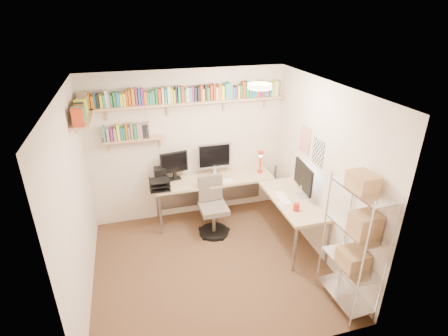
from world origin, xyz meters
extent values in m
plane|color=#4E2D21|center=(0.00, 0.00, 0.00)|extent=(3.20, 3.20, 0.00)
cube|color=beige|center=(0.00, 1.50, 1.25)|extent=(3.20, 0.04, 2.50)
cube|color=beige|center=(-1.60, 0.00, 1.25)|extent=(0.04, 3.00, 2.50)
cube|color=beige|center=(1.60, 0.00, 1.25)|extent=(0.04, 3.00, 2.50)
cube|color=beige|center=(0.00, -1.50, 1.25)|extent=(3.20, 0.04, 2.50)
cube|color=silver|center=(0.00, 0.00, 2.50)|extent=(3.20, 3.00, 0.04)
cube|color=silver|center=(1.59, 0.55, 1.55)|extent=(0.01, 0.30, 0.42)
cube|color=silver|center=(1.59, 0.15, 1.50)|extent=(0.01, 0.28, 0.38)
cylinder|color=#FFEAC6|center=(0.70, 0.20, 2.46)|extent=(0.30, 0.30, 0.06)
cube|color=tan|center=(0.00, 1.38, 2.02)|extent=(3.05, 0.25, 0.03)
cube|color=tan|center=(-1.48, 0.95, 2.02)|extent=(0.25, 1.00, 0.03)
cube|color=tan|center=(-0.85, 1.40, 1.50)|extent=(0.95, 0.20, 0.02)
cube|color=tan|center=(-1.20, 1.44, 1.95)|extent=(0.03, 0.20, 0.20)
cube|color=tan|center=(-0.30, 1.44, 1.95)|extent=(0.03, 0.20, 0.20)
cube|color=tan|center=(0.60, 1.44, 1.95)|extent=(0.03, 0.20, 0.20)
cube|color=tan|center=(1.30, 1.44, 1.95)|extent=(0.03, 0.20, 0.20)
cube|color=#B86315|center=(-1.46, 1.38, 2.13)|extent=(0.04, 0.13, 0.19)
cube|color=#B86315|center=(-1.41, 1.38, 2.13)|extent=(0.04, 0.13, 0.20)
cube|color=#B86315|center=(-1.36, 1.38, 2.12)|extent=(0.04, 0.13, 0.17)
cube|color=#1F65A2|center=(-1.32, 1.38, 2.14)|extent=(0.02, 0.12, 0.20)
cube|color=black|center=(-1.28, 1.38, 2.13)|extent=(0.03, 0.15, 0.19)
cube|color=#CEE02A|center=(-1.24, 1.38, 2.12)|extent=(0.03, 0.15, 0.18)
cube|color=teal|center=(-1.20, 1.38, 2.13)|extent=(0.03, 0.15, 0.18)
cube|color=beige|center=(-1.16, 1.38, 2.16)|extent=(0.04, 0.14, 0.24)
cube|color=gray|center=(-1.13, 1.38, 2.14)|extent=(0.02, 0.14, 0.20)
cube|color=#277542|center=(-1.10, 1.38, 2.12)|extent=(0.03, 0.14, 0.17)
cube|color=#277542|center=(-1.05, 1.38, 2.14)|extent=(0.04, 0.12, 0.20)
cube|color=#1F65A2|center=(-1.01, 1.38, 2.14)|extent=(0.04, 0.14, 0.20)
cube|color=#CEE02A|center=(-0.96, 1.38, 2.12)|extent=(0.04, 0.12, 0.17)
cube|color=#CEE02A|center=(-0.92, 1.38, 2.13)|extent=(0.03, 0.14, 0.18)
cube|color=#B83518|center=(-0.88, 1.38, 2.14)|extent=(0.03, 0.12, 0.22)
cube|color=#B86315|center=(-0.84, 1.38, 2.15)|extent=(0.03, 0.14, 0.22)
cube|color=#B86315|center=(-0.79, 1.38, 2.16)|extent=(0.04, 0.12, 0.24)
cube|color=#6F1D69|center=(-0.75, 1.38, 2.16)|extent=(0.03, 0.12, 0.25)
cube|color=#1F65A2|center=(-0.71, 1.38, 2.15)|extent=(0.03, 0.12, 0.22)
cube|color=#6F1D69|center=(-0.67, 1.38, 2.15)|extent=(0.03, 0.15, 0.24)
cube|color=#B86315|center=(-0.62, 1.38, 2.13)|extent=(0.04, 0.12, 0.19)
cube|color=#277542|center=(-0.58, 1.38, 2.12)|extent=(0.03, 0.13, 0.18)
cube|color=teal|center=(-0.55, 1.38, 2.12)|extent=(0.02, 0.14, 0.17)
cube|color=#277542|center=(-0.51, 1.38, 2.13)|extent=(0.04, 0.12, 0.20)
cube|color=#277542|center=(-0.46, 1.38, 2.15)|extent=(0.03, 0.11, 0.22)
cube|color=#B83518|center=(-0.42, 1.38, 2.14)|extent=(0.04, 0.14, 0.22)
cube|color=beige|center=(-0.37, 1.38, 2.15)|extent=(0.03, 0.13, 0.22)
cube|color=teal|center=(-0.33, 1.38, 2.14)|extent=(0.03, 0.13, 0.21)
cube|color=beige|center=(-0.28, 1.38, 2.16)|extent=(0.04, 0.13, 0.24)
cube|color=#CEE02A|center=(-0.24, 1.38, 2.15)|extent=(0.02, 0.13, 0.22)
cube|color=#CEE02A|center=(-0.20, 1.38, 2.13)|extent=(0.03, 0.14, 0.19)
cube|color=black|center=(-0.17, 1.38, 2.15)|extent=(0.03, 0.12, 0.23)
cube|color=teal|center=(-0.12, 1.38, 2.15)|extent=(0.03, 0.12, 0.24)
cube|color=#B83518|center=(-0.08, 1.38, 2.15)|extent=(0.04, 0.13, 0.23)
cube|color=#277542|center=(-0.04, 1.38, 2.13)|extent=(0.03, 0.13, 0.20)
cube|color=beige|center=(0.00, 1.38, 2.14)|extent=(0.04, 0.13, 0.21)
cube|color=teal|center=(0.05, 1.38, 2.14)|extent=(0.03, 0.13, 0.21)
cube|color=#6F1D69|center=(0.08, 1.38, 2.15)|extent=(0.03, 0.12, 0.22)
cube|color=black|center=(0.12, 1.38, 2.14)|extent=(0.04, 0.12, 0.20)
cube|color=black|center=(0.17, 1.38, 2.14)|extent=(0.04, 0.12, 0.22)
cube|color=#B83518|center=(0.21, 1.38, 2.15)|extent=(0.03, 0.14, 0.23)
cube|color=#CEE02A|center=(0.25, 1.38, 2.12)|extent=(0.03, 0.12, 0.18)
cube|color=black|center=(0.28, 1.38, 2.15)|extent=(0.03, 0.14, 0.23)
cube|color=#277542|center=(0.32, 1.38, 2.13)|extent=(0.04, 0.12, 0.19)
cube|color=#B83518|center=(0.37, 1.38, 2.15)|extent=(0.03, 0.11, 0.23)
cube|color=#B83518|center=(0.41, 1.38, 2.16)|extent=(0.03, 0.13, 0.24)
cube|color=beige|center=(0.46, 1.38, 2.13)|extent=(0.03, 0.13, 0.19)
cube|color=#B86315|center=(0.50, 1.38, 2.15)|extent=(0.04, 0.14, 0.23)
cube|color=#CEE02A|center=(0.55, 1.38, 2.14)|extent=(0.04, 0.12, 0.21)
cube|color=teal|center=(0.60, 1.38, 2.15)|extent=(0.04, 0.15, 0.24)
cube|color=teal|center=(0.65, 1.38, 2.16)|extent=(0.04, 0.12, 0.25)
cube|color=gray|center=(0.69, 1.38, 2.15)|extent=(0.02, 0.12, 0.23)
cube|color=#1F65A2|center=(0.73, 1.38, 2.12)|extent=(0.04, 0.13, 0.18)
cube|color=#6F1D69|center=(0.76, 1.38, 2.13)|extent=(0.02, 0.15, 0.19)
cube|color=#CEE02A|center=(0.80, 1.38, 2.13)|extent=(0.03, 0.13, 0.19)
cube|color=#277542|center=(0.84, 1.38, 2.14)|extent=(0.03, 0.13, 0.20)
cube|color=#B83518|center=(0.89, 1.38, 2.16)|extent=(0.04, 0.12, 0.25)
cube|color=#277542|center=(0.95, 1.38, 2.16)|extent=(0.04, 0.11, 0.25)
cube|color=#277542|center=(0.99, 1.38, 2.14)|extent=(0.03, 0.14, 0.22)
cube|color=#1F65A2|center=(1.04, 1.38, 2.14)|extent=(0.04, 0.14, 0.21)
cube|color=teal|center=(1.09, 1.38, 2.13)|extent=(0.02, 0.13, 0.18)
cube|color=#B83518|center=(1.12, 1.38, 2.14)|extent=(0.03, 0.14, 0.21)
cube|color=#6F1D69|center=(1.16, 1.38, 2.16)|extent=(0.04, 0.12, 0.24)
cube|color=#B83518|center=(1.20, 1.38, 2.14)|extent=(0.02, 0.15, 0.20)
cube|color=#1F65A2|center=(1.24, 1.38, 2.13)|extent=(0.04, 0.13, 0.18)
cube|color=#B86315|center=(1.29, 1.38, 2.15)|extent=(0.03, 0.11, 0.22)
cube|color=#1F65A2|center=(1.34, 1.38, 2.14)|extent=(0.04, 0.15, 0.21)
cube|color=beige|center=(1.37, 1.38, 2.14)|extent=(0.02, 0.12, 0.21)
cube|color=#CEE02A|center=(1.41, 1.38, 2.16)|extent=(0.03, 0.11, 0.24)
cube|color=beige|center=(1.45, 1.38, 2.15)|extent=(0.03, 0.11, 0.22)
cube|color=#B83518|center=(-1.48, 0.52, 2.15)|extent=(0.13, 0.04, 0.22)
cube|color=gray|center=(-1.48, 0.56, 2.15)|extent=(0.12, 0.03, 0.23)
cube|color=#277542|center=(-1.48, 0.60, 2.15)|extent=(0.14, 0.03, 0.22)
cube|color=teal|center=(-1.48, 0.65, 2.13)|extent=(0.14, 0.04, 0.19)
cube|color=black|center=(-1.48, 0.69, 2.13)|extent=(0.13, 0.03, 0.20)
cube|color=teal|center=(-1.48, 0.72, 2.14)|extent=(0.12, 0.02, 0.20)
cube|color=#B86315|center=(-1.48, 0.77, 2.14)|extent=(0.12, 0.04, 0.21)
cube|color=black|center=(-1.48, 0.82, 2.14)|extent=(0.11, 0.04, 0.22)
cube|color=#277542|center=(-1.48, 0.87, 2.14)|extent=(0.12, 0.04, 0.21)
cube|color=#CEE02A|center=(-1.48, 0.91, 2.15)|extent=(0.14, 0.04, 0.23)
cube|color=black|center=(-1.48, 0.96, 2.14)|extent=(0.12, 0.03, 0.22)
cube|color=#1F65A2|center=(-1.48, 0.99, 2.14)|extent=(0.13, 0.02, 0.22)
cube|color=#B83518|center=(-1.48, 1.02, 2.14)|extent=(0.12, 0.03, 0.20)
cube|color=#6F1D69|center=(-1.48, 1.05, 2.13)|extent=(0.11, 0.03, 0.19)
cube|color=#CEE02A|center=(-1.48, 1.08, 2.12)|extent=(0.15, 0.03, 0.17)
cube|color=#CEE02A|center=(-1.48, 1.13, 2.13)|extent=(0.14, 0.03, 0.19)
cube|color=#B83518|center=(-1.48, 1.18, 2.13)|extent=(0.13, 0.03, 0.19)
cube|color=gray|center=(-1.48, 1.22, 2.14)|extent=(0.13, 0.03, 0.21)
cube|color=gray|center=(-1.48, 1.26, 2.15)|extent=(0.12, 0.03, 0.24)
cube|color=teal|center=(-1.48, 1.31, 2.13)|extent=(0.11, 0.04, 0.18)
cube|color=#CEE02A|center=(-1.48, 1.36, 2.15)|extent=(0.12, 0.04, 0.23)
cube|color=teal|center=(-1.27, 1.40, 1.63)|extent=(0.03, 0.13, 0.23)
cube|color=gray|center=(-1.22, 1.40, 1.61)|extent=(0.04, 0.15, 0.20)
cube|color=#6F1D69|center=(-1.16, 1.40, 1.61)|extent=(0.04, 0.14, 0.20)
cube|color=gray|center=(-1.11, 1.40, 1.60)|extent=(0.04, 0.14, 0.18)
cube|color=#CEE02A|center=(-1.06, 1.40, 1.63)|extent=(0.04, 0.15, 0.24)
cube|color=#1F65A2|center=(-1.02, 1.40, 1.61)|extent=(0.03, 0.14, 0.19)
cube|color=#277542|center=(-0.98, 1.40, 1.60)|extent=(0.03, 0.12, 0.18)
cube|color=#B86315|center=(-0.95, 1.40, 1.63)|extent=(0.02, 0.15, 0.24)
cube|color=gray|center=(-0.91, 1.40, 1.61)|extent=(0.03, 0.14, 0.19)
cube|color=gray|center=(-0.87, 1.40, 1.64)|extent=(0.03, 0.13, 0.25)
cube|color=#277542|center=(-0.82, 1.40, 1.62)|extent=(0.04, 0.14, 0.22)
cube|color=gray|center=(-0.78, 1.40, 1.63)|extent=(0.03, 0.14, 0.23)
cube|color=gray|center=(-0.74, 1.40, 1.62)|extent=(0.04, 0.13, 0.22)
cube|color=black|center=(-0.69, 1.40, 1.60)|extent=(0.04, 0.11, 0.17)
cube|color=black|center=(-0.65, 1.40, 1.60)|extent=(0.03, 0.13, 0.18)
cube|color=gray|center=(-0.61, 1.40, 1.63)|extent=(0.02, 0.13, 0.24)
cube|color=tan|center=(0.35, 1.22, 0.74)|extent=(1.96, 0.62, 0.04)
cube|color=tan|center=(1.33, 0.22, 0.74)|extent=(0.62, 1.34, 0.04)
cylinder|color=gray|center=(-0.58, 0.96, 0.36)|extent=(0.04, 0.04, 0.72)
cylinder|color=gray|center=(-0.58, 1.48, 0.36)|extent=(0.04, 0.04, 0.72)
cylinder|color=gray|center=(1.59, 1.48, 0.36)|extent=(0.04, 0.04, 0.72)
cylinder|color=gray|center=(1.07, -0.40, 0.36)|extent=(0.04, 0.04, 0.72)
cylinder|color=gray|center=(1.59, -0.40, 0.36)|extent=(0.04, 0.04, 0.72)
cube|color=gray|center=(0.35, 1.49, 0.41)|extent=(1.86, 0.02, 0.57)
cube|color=silver|center=(0.40, 1.34, 1.10)|extent=(0.57, 0.03, 0.43)
cube|color=black|center=(0.40, 1.32, 1.10)|extent=(0.51, 0.00, 0.37)
cube|color=black|center=(-0.27, 1.34, 1.06)|extent=(0.45, 0.03, 0.35)
cube|color=black|center=(1.47, 0.27, 1.08)|extent=(0.03, 0.60, 0.39)
cube|color=white|center=(1.45, 0.27, 1.08)|extent=(0.00, 0.54, 0.34)
cube|color=white|center=(0.40, 1.03, 0.77)|extent=(0.43, 0.13, 0.02)
cube|color=white|center=(1.17, 0.27, 0.77)|extent=(0.13, 0.41, 0.02)
cylinder|color=red|center=(1.17, 1.22, 0.77)|extent=(0.10, 0.10, 0.02)
cylinder|color=red|center=(1.17, 1.22, 0.93)|extent=(0.02, 0.02, 0.29)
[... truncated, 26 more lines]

